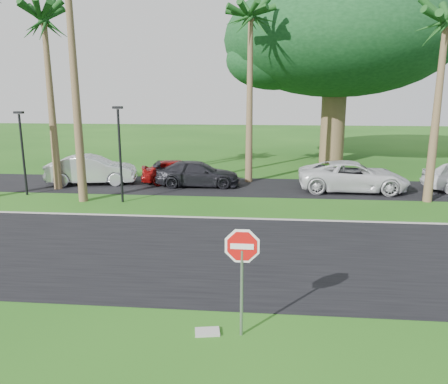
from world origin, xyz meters
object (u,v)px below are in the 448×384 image
car_silver (92,170)px  car_red (178,171)px  car_minivan (353,177)px  stop_sign_near (242,260)px  car_dark (198,174)px

car_silver → car_red: bearing=-92.8°
car_red → car_minivan: 9.97m
car_red → car_silver: bearing=84.2°
stop_sign_near → car_dark: bearing=102.2°
car_silver → car_dark: car_silver is taller
car_red → car_minivan: size_ratio=0.73×
stop_sign_near → car_minivan: bearing=70.7°
car_silver → car_minivan: size_ratio=0.87×
car_silver → car_minivan: bearing=-102.6°
car_red → car_minivan: car_minivan is taller
car_minivan → car_red: bearing=84.2°
car_silver → car_dark: bearing=-100.6°
car_silver → car_minivan: car_silver is taller
stop_sign_near → car_minivan: size_ratio=0.45×
stop_sign_near → car_dark: size_ratio=0.54×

